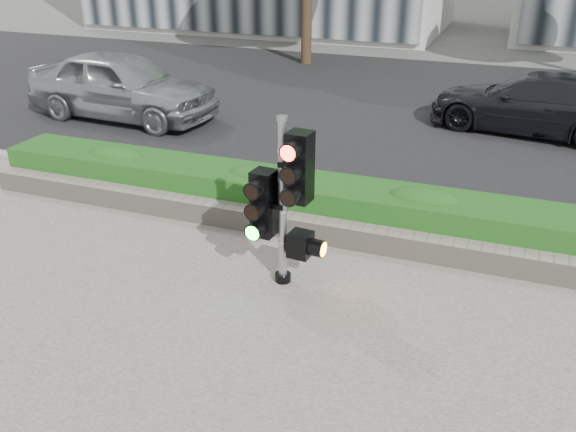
{
  "coord_description": "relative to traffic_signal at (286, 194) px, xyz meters",
  "views": [
    {
      "loc": [
        2.54,
        -6.03,
        4.38
      ],
      "look_at": [
        0.05,
        0.6,
        1.01
      ],
      "focal_mm": 38.0,
      "sensor_mm": 36.0,
      "label": 1
    }
  ],
  "objects": [
    {
      "name": "car_dark",
      "position": [
        3.01,
        8.25,
        -0.6
      ],
      "size": [
        4.97,
        2.69,
        1.37
      ],
      "primitive_type": "imported",
      "rotation": [
        0.0,
        0.0,
        -1.74
      ],
      "color": "black",
      "rests_on": "road"
    },
    {
      "name": "car_silver",
      "position": [
        -6.56,
        5.88,
        -0.46
      ],
      "size": [
        4.96,
        2.27,
        1.65
      ],
      "primitive_type": "imported",
      "rotation": [
        0.0,
        0.0,
        1.5
      ],
      "color": "#A0A3A7",
      "rests_on": "road"
    },
    {
      "name": "road",
      "position": [
        -0.01,
        9.38,
        -1.29
      ],
      "size": [
        60.0,
        13.0,
        0.02
      ],
      "primitive_type": "cube",
      "color": "black",
      "rests_on": "ground"
    },
    {
      "name": "ground",
      "position": [
        -0.01,
        -0.62,
        -1.3
      ],
      "size": [
        120.0,
        120.0,
        0.0
      ],
      "primitive_type": "plane",
      "color": "#51514C",
      "rests_on": "ground"
    },
    {
      "name": "stone_wall",
      "position": [
        -0.01,
        1.28,
        -1.1
      ],
      "size": [
        12.0,
        0.32,
        0.34
      ],
      "primitive_type": "cube",
      "color": "gray",
      "rests_on": "sidewalk"
    },
    {
      "name": "curb",
      "position": [
        -0.01,
        2.53,
        -1.24
      ],
      "size": [
        60.0,
        0.25,
        0.12
      ],
      "primitive_type": "cube",
      "color": "gray",
      "rests_on": "ground"
    },
    {
      "name": "traffic_signal",
      "position": [
        0.0,
        0.0,
        0.0
      ],
      "size": [
        0.81,
        0.62,
        2.3
      ],
      "rotation": [
        0.0,
        0.0,
        -0.1
      ],
      "color": "black",
      "rests_on": "sidewalk"
    },
    {
      "name": "hedge",
      "position": [
        -0.01,
        1.93,
        -0.93
      ],
      "size": [
        12.0,
        1.0,
        0.68
      ],
      "primitive_type": "cube",
      "color": "#337F27",
      "rests_on": "sidewalk"
    }
  ]
}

